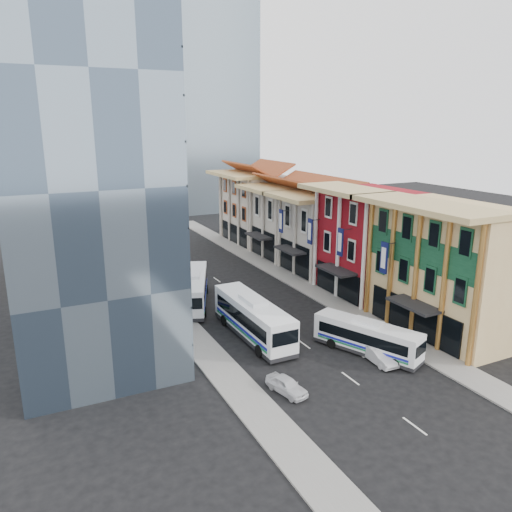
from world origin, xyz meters
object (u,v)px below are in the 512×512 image
office_tower (74,173)px  bus_left_far (194,288)px  bus_left_near (253,317)px  sedan_left (287,385)px  bus_right (367,337)px  shophouse_tan (450,269)px  sedan_right (378,355)px

office_tower → bus_left_far: bearing=14.4°
bus_left_near → sedan_left: size_ratio=3.35×
bus_right → sedan_left: bearing=172.4°
shophouse_tan → bus_left_near: 18.98m
bus_left_near → sedan_right: bus_left_near is taller
shophouse_tan → sedan_right: bearing=-165.0°
bus_left_far → sedan_left: bus_left_far is taller
office_tower → bus_left_far: office_tower is taller
bus_left_near → office_tower: bearing=150.2°
shophouse_tan → bus_right: size_ratio=1.47×
office_tower → sedan_right: (20.70, -16.75, -14.36)m
bus_left_near → sedan_left: bearing=-102.2°
bus_left_far → bus_right: bearing=-40.4°
sedan_right → bus_left_far: bearing=117.1°
bus_left_far → sedan_right: size_ratio=2.96×
bus_left_near → sedan_left: 10.31m
shophouse_tan → bus_left_far: 26.17m
office_tower → bus_right: (20.88, -14.98, -13.47)m
office_tower → bus_left_near: (13.58, -7.64, -13.07)m
shophouse_tan → sedan_right: shophouse_tan is taller
shophouse_tan → bus_left_far: (-19.50, 16.95, -4.16)m
shophouse_tan → office_tower: bearing=155.7°
bus_right → sedan_right: (-0.18, -1.77, -0.89)m
bus_left_near → bus_left_far: 10.80m
office_tower → sedan_right: size_ratio=7.76×
shophouse_tan → bus_left_far: bearing=139.0°
shophouse_tan → bus_left_near: size_ratio=1.16×
bus_left_near → bus_right: 10.35m
bus_right → sedan_right: size_ratio=2.47×
sedan_left → sedan_right: sedan_right is taller
sedan_left → sedan_right: size_ratio=0.93×
sedan_left → bus_left_near: bearing=64.8°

